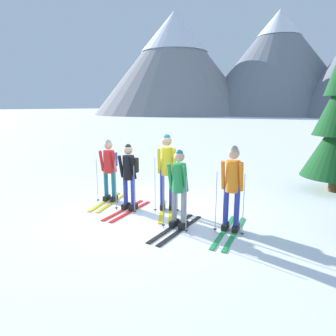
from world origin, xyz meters
TOP-DOWN VIEW (x-y plane):
  - ground_plane at (0.00, 0.00)m, footprint 400.00×400.00m
  - skier_in_red at (-1.45, 0.17)m, footprint 0.72×1.70m
  - skier_in_black at (-0.57, -0.11)m, footprint 0.61×1.65m
  - skier_in_yellow at (0.21, 0.35)m, footprint 1.07×1.61m
  - skier_in_green at (1.00, -0.49)m, footprint 0.61×1.76m
  - skier_in_orange at (1.99, -0.09)m, footprint 0.61×1.81m
  - mountain_ridge_distant at (-6.79, 78.82)m, footprint 120.84×57.13m

SIDE VIEW (x-z plane):
  - ground_plane at x=0.00m, z-range 0.00..0.00m
  - skier_in_green at x=1.00m, z-range 0.07..1.73m
  - skier_in_black at x=-0.57m, z-range 0.09..1.73m
  - skier_in_red at x=-1.45m, z-range 0.10..1.76m
  - skier_in_orange at x=1.99m, z-range 0.09..1.85m
  - skier_in_yellow at x=0.21m, z-range 0.14..2.00m
  - mountain_ridge_distant at x=-6.79m, z-range -0.90..29.04m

